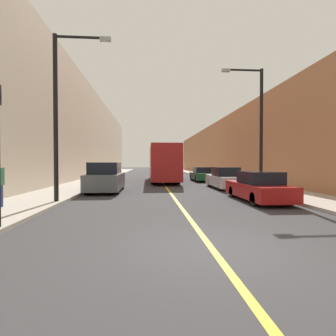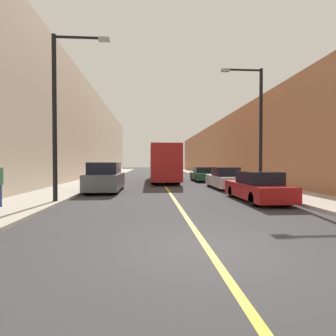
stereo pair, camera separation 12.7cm
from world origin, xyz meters
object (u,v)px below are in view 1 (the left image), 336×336
(parked_suv_left, at_px, (106,178))
(car_right_near, at_px, (258,188))
(street_lamp_left, at_px, (61,106))
(bus, at_px, (163,163))
(car_right_mid, at_px, (225,179))
(car_right_far, at_px, (202,175))
(street_lamp_right, at_px, (258,122))

(parked_suv_left, height_order, car_right_near, parked_suv_left)
(street_lamp_left, bearing_deg, bus, 69.04)
(bus, relative_size, car_right_near, 2.50)
(car_right_mid, xyz_separation_m, street_lamp_left, (-9.55, -6.47, 3.74))
(car_right_far, height_order, street_lamp_left, street_lamp_left)
(parked_suv_left, bearing_deg, street_lamp_right, -9.12)
(street_lamp_left, bearing_deg, parked_suv_left, 76.21)
(car_right_near, xyz_separation_m, street_lamp_right, (1.34, 3.21, 3.77))
(car_right_mid, bearing_deg, street_lamp_left, -145.87)
(car_right_mid, bearing_deg, street_lamp_right, -69.33)
(bus, xyz_separation_m, car_right_far, (4.01, -0.16, -1.21))
(bus, distance_m, car_right_far, 4.20)
(parked_suv_left, distance_m, street_lamp_right, 10.24)
(bus, bearing_deg, car_right_mid, -62.37)
(bus, xyz_separation_m, car_right_near, (3.89, -14.06, -1.20))
(bus, distance_m, street_lamp_left, 15.50)
(bus, relative_size, parked_suv_left, 2.48)
(car_right_near, relative_size, street_lamp_right, 0.64)
(street_lamp_left, distance_m, street_lamp_right, 11.24)
(car_right_mid, height_order, street_lamp_right, street_lamp_right)
(car_right_far, bearing_deg, car_right_mid, -89.48)
(street_lamp_left, bearing_deg, car_right_near, 1.33)
(street_lamp_right, bearing_deg, parked_suv_left, 170.88)
(bus, relative_size, car_right_mid, 2.53)
(car_right_far, bearing_deg, street_lamp_left, -123.90)
(parked_suv_left, distance_m, car_right_near, 9.42)
(car_right_mid, height_order, street_lamp_left, street_lamp_left)
(car_right_near, height_order, street_lamp_left, street_lamp_left)
(parked_suv_left, relative_size, car_right_far, 1.08)
(car_right_near, bearing_deg, bus, 105.48)
(parked_suv_left, xyz_separation_m, car_right_mid, (8.34, 1.52, -0.18))
(bus, height_order, car_right_far, bus)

